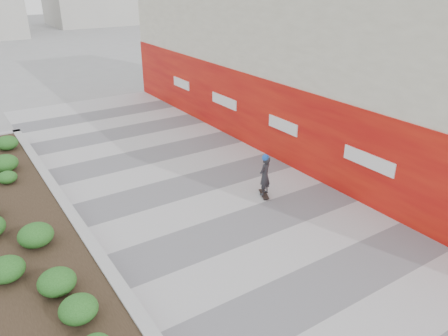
# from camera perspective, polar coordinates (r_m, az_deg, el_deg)

# --- Properties ---
(ground) EXTENTS (160.00, 160.00, 0.00)m
(ground) POSITION_cam_1_polar(r_m,az_deg,el_deg) (10.03, 20.45, -19.87)
(ground) COLOR gray
(ground) RESTS_ON ground
(walkway) EXTENTS (8.00, 36.00, 0.01)m
(walkway) POSITION_cam_1_polar(r_m,az_deg,el_deg) (11.49, 8.44, -11.92)
(walkway) COLOR #A8A8AD
(walkway) RESTS_ON ground
(building) EXTENTS (6.04, 24.08, 8.00)m
(building) POSITION_cam_1_polar(r_m,az_deg,el_deg) (18.68, 13.48, 15.13)
(building) COLOR beige
(building) RESTS_ON ground
(planter) EXTENTS (3.00, 18.00, 0.90)m
(planter) POSITION_cam_1_polar(r_m,az_deg,el_deg) (12.51, -24.56, -8.57)
(planter) COLOR #9E9EA0
(planter) RESTS_ON ground
(manhole_cover) EXTENTS (0.44, 0.44, 0.01)m
(manhole_cover) POSITION_cam_1_polar(r_m,az_deg,el_deg) (11.78, 10.31, -11.08)
(manhole_cover) COLOR #595654
(manhole_cover) RESTS_ON ground
(skateboarder) EXTENTS (0.57, 0.74, 1.48)m
(skateboarder) POSITION_cam_1_polar(r_m,az_deg,el_deg) (14.12, 5.35, -0.96)
(skateboarder) COLOR beige
(skateboarder) RESTS_ON ground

